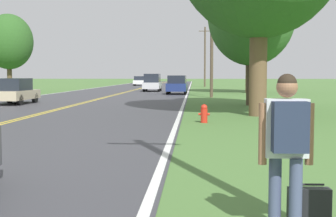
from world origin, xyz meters
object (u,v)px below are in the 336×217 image
Objects in this scene: car_white_hatchback_receding at (140,81)px; car_maroon_hatchback_distant at (181,80)px; car_dark_blue_van_mid_near at (177,84)px; fire_hydrant at (204,113)px; car_champagne_sedan_approaching at (14,91)px; hitchhiker_person at (287,137)px; suitcase at (309,210)px; tree_mid_treeline at (9,42)px; tree_behind_sign at (250,21)px; tree_right_cluster at (251,16)px; car_silver_van_mid_far at (152,82)px.

car_white_hatchback_receding is 1.16× the size of car_maroon_hatchback_distant.
car_dark_blue_van_mid_near is 33.89m from car_white_hatchback_receding.
fire_hydrant is 58.87m from car_white_hatchback_receding.
car_champagne_sedan_approaching is 47.95m from car_white_hatchback_receding.
hitchhiker_person reaches higher than suitcase.
tree_mid_treeline reaches higher than car_white_hatchback_receding.
car_champagne_sedan_approaching is at bearing -131.20° from tree_behind_sign.
tree_mid_treeline is at bearing -20.69° from car_maroon_hatchback_distant.
hitchhiker_person is 0.22× the size of tree_mid_treeline.
tree_behind_sign reaches higher than car_maroon_hatchback_distant.
car_champagne_sedan_approaching is (-13.95, 0.28, -4.32)m from tree_right_cluster.
tree_mid_treeline is at bearing -78.96° from car_silver_van_mid_far.
car_maroon_hatchback_distant is (-3.70, 81.72, 0.52)m from suitcase.
car_white_hatchback_receding is (-7.27, 33.10, -0.09)m from car_dark_blue_van_mid_near.
car_maroon_hatchback_distant is at bearing 1.17° from suitcase.
suitcase is 41.19m from tree_behind_sign.
hitchhiker_person reaches higher than car_maroon_hatchback_distant.
fire_hydrant is 29.74m from tree_behind_sign.
tree_right_cluster is 23.73m from car_silver_van_mid_far.
car_champagne_sedan_approaching is at bearing -30.60° from car_dark_blue_van_mid_near.
suitcase is at bearing -95.12° from tree_right_cluster.
tree_behind_sign is at bearing 118.45° from car_dark_blue_van_mid_near.
tree_behind_sign is 11.91m from car_silver_van_mid_far.
hitchhiker_person is 0.50× the size of car_maroon_hatchback_distant.
tree_mid_treeline is 2.23× the size of car_maroon_hatchback_distant.
car_champagne_sedan_approaching is (-11.09, 10.24, 0.43)m from fire_hydrant.
hitchhiker_person reaches higher than car_champagne_sedan_approaching.
tree_mid_treeline is (-19.60, 41.18, 3.97)m from hitchhiker_person.
car_maroon_hatchback_distant is at bearing -7.47° from car_champagne_sedan_approaching.
hitchhiker_person is at bearing 6.84° from car_silver_van_mid_far.
car_white_hatchback_receding is at bearing 6.54° from hitchhiker_person.
hitchhiker_person is at bearing 5.14° from car_dark_blue_van_mid_near.
tree_behind_sign reaches higher than car_silver_van_mid_far.
tree_right_cluster is (1.96, 21.82, 4.84)m from suitcase.
tree_mid_treeline is 18.06m from car_dark_blue_van_mid_near.
car_white_hatchback_receding is 13.33m from car_maroon_hatchback_distant.
car_dark_blue_van_mid_near is 7.56m from car_silver_van_mid_far.
tree_right_cluster is (2.22, 21.89, 4.01)m from hitchhiker_person.
tree_right_cluster reaches higher than tree_mid_treeline.
hitchhiker_person is at bearing -151.68° from car_champagne_sedan_approaching.
hitchhiker_person is 41.16m from tree_behind_sign.
car_silver_van_mid_far is at bearing 160.38° from tree_behind_sign.
tree_right_cluster is 1.94× the size of car_dark_blue_van_mid_near.
car_dark_blue_van_mid_near reaches higher than suitcase.
hitchhiker_person is at bearing 3.41° from car_maroon_hatchback_distant.
car_maroon_hatchback_distant is at bearing 95.39° from tree_right_cluster.
tree_right_cluster is 2.27× the size of car_maroon_hatchback_distant.
tree_behind_sign is (4.97, 28.59, 6.55)m from fire_hydrant.
tree_behind_sign is 2.76× the size of car_white_hatchback_receding.
tree_mid_treeline is 29.12m from tree_right_cluster.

